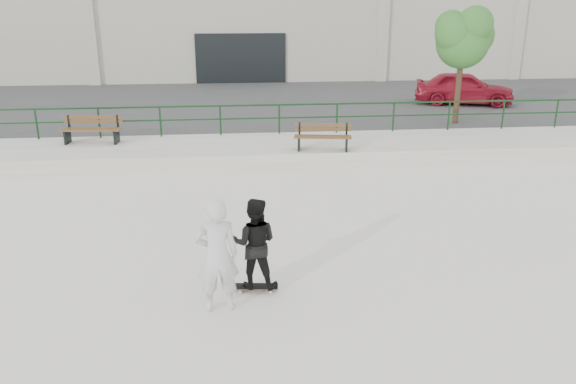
{
  "coord_description": "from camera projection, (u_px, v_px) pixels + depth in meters",
  "views": [
    {
      "loc": [
        -0.62,
        -8.09,
        4.78
      ],
      "look_at": [
        0.41,
        2.0,
        1.35
      ],
      "focal_mm": 35.0,
      "sensor_mm": 36.0,
      "label": 1
    }
  ],
  "objects": [
    {
      "name": "ground",
      "position": [
        276.0,
        309.0,
        9.21
      ],
      "size": [
        120.0,
        120.0,
        0.0
      ],
      "primitive_type": "plane",
      "color": "silver",
      "rests_on": "ground"
    },
    {
      "name": "ledge",
      "position": [
        252.0,
        151.0,
        18.09
      ],
      "size": [
        30.0,
        3.0,
        0.5
      ],
      "primitive_type": "cube",
      "color": "#BBB6AB",
      "rests_on": "ground"
    },
    {
      "name": "parking_strip",
      "position": [
        245.0,
        105.0,
        26.1
      ],
      "size": [
        60.0,
        14.0,
        0.5
      ],
      "primitive_type": "cube",
      "color": "#3E3E3E",
      "rests_on": "ground"
    },
    {
      "name": "railing",
      "position": [
        250.0,
        113.0,
        19.0
      ],
      "size": [
        28.0,
        0.06,
        1.03
      ],
      "color": "#163C1B",
      "rests_on": "ledge"
    },
    {
      "name": "commercial_building",
      "position": [
        237.0,
        6.0,
        37.91
      ],
      "size": [
        44.2,
        16.33,
        8.0
      ],
      "color": "beige",
      "rests_on": "ground"
    },
    {
      "name": "bench_left",
      "position": [
        92.0,
        130.0,
        17.95
      ],
      "size": [
        1.92,
        0.69,
        0.87
      ],
      "rotation": [
        0.0,
        0.0,
        -0.08
      ],
      "color": "#4B2B1A",
      "rests_on": "ledge"
    },
    {
      "name": "bench_right",
      "position": [
        323.0,
        137.0,
        17.11
      ],
      "size": [
        1.79,
        0.79,
        0.8
      ],
      "rotation": [
        0.0,
        0.0,
        -0.17
      ],
      "color": "#4B2B1A",
      "rests_on": "ledge"
    },
    {
      "name": "tree",
      "position": [
        464.0,
        36.0,
        20.08
      ],
      "size": [
        2.37,
        2.1,
        4.21
      ],
      "color": "#513828",
      "rests_on": "parking_strip"
    },
    {
      "name": "red_car",
      "position": [
        464.0,
        88.0,
        24.75
      ],
      "size": [
        4.53,
        2.89,
        1.44
      ],
      "primitive_type": "imported",
      "rotation": [
        0.0,
        0.0,
        1.26
      ],
      "color": "maroon",
      "rests_on": "parking_strip"
    },
    {
      "name": "skateboard",
      "position": [
        256.0,
        287.0,
        9.79
      ],
      "size": [
        0.8,
        0.28,
        0.09
      ],
      "rotation": [
        0.0,
        0.0,
        -0.1
      ],
      "color": "black",
      "rests_on": "ground"
    },
    {
      "name": "standing_skater",
      "position": [
        255.0,
        243.0,
        9.53
      ],
      "size": [
        0.89,
        0.75,
        1.61
      ],
      "primitive_type": "imported",
      "rotation": [
        0.0,
        0.0,
        2.95
      ],
      "color": "black",
      "rests_on": "skateboard"
    },
    {
      "name": "seated_skater",
      "position": [
        217.0,
        255.0,
        8.92
      ],
      "size": [
        0.75,
        0.54,
        1.92
      ],
      "primitive_type": "imported",
      "rotation": [
        0.0,
        0.0,
        3.26
      ],
      "color": "silver",
      "rests_on": "ground"
    }
  ]
}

